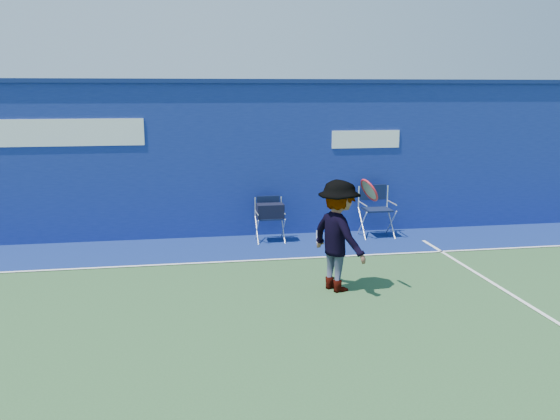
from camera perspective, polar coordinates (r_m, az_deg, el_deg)
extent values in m
plane|color=#2B502A|center=(7.10, -8.20, -12.52)|extent=(80.00, 80.00, 0.00)
cube|color=navy|center=(11.77, -9.11, 4.64)|extent=(24.00, 0.40, 3.00)
cube|color=navy|center=(11.69, -9.36, 12.16)|extent=(24.00, 0.50, 0.08)
cube|color=white|center=(11.86, -23.94, 6.77)|extent=(4.50, 0.02, 0.50)
cube|color=white|center=(12.10, 8.26, 6.75)|extent=(1.40, 0.02, 0.35)
cube|color=navy|center=(10.97, -8.80, -3.81)|extent=(24.00, 1.80, 0.01)
cube|color=white|center=(10.10, -8.71, -5.10)|extent=(24.00, 0.06, 0.01)
cube|color=#0E1633|center=(11.35, -0.97, -0.77)|extent=(0.45, 0.38, 0.03)
cube|color=silver|center=(11.53, -1.14, 0.36)|extent=(0.51, 0.02, 0.37)
cube|color=#0E1633|center=(11.51, -1.14, 0.72)|extent=(0.45, 0.02, 0.26)
cube|color=black|center=(11.29, -0.95, -0.11)|extent=(0.51, 0.30, 0.28)
cube|color=#0E1633|center=(11.87, 9.32, 0.03)|extent=(0.53, 0.45, 0.03)
cube|color=silver|center=(12.07, 8.96, 1.29)|extent=(0.60, 0.03, 0.44)
cube|color=#0E1633|center=(12.05, 8.97, 1.70)|extent=(0.53, 0.03, 0.31)
cylinder|color=silver|center=(11.33, 3.67, -2.59)|extent=(0.07, 0.07, 0.24)
imported|color=#EA4738|center=(8.58, 5.66, -2.48)|extent=(0.98, 1.20, 1.62)
torus|color=red|center=(8.44, 8.58, 1.90)|extent=(0.28, 0.41, 0.34)
cylinder|color=gray|center=(8.44, 8.58, 1.90)|extent=(0.22, 0.34, 0.28)
cylinder|color=black|center=(8.45, 6.54, 0.83)|extent=(0.32, 0.10, 0.20)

